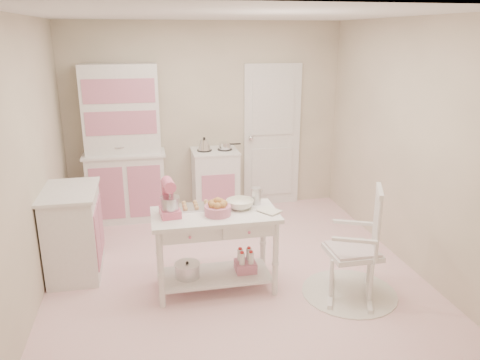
% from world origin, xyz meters
% --- Properties ---
extents(room_shell, '(3.84, 3.84, 2.62)m').
position_xyz_m(room_shell, '(0.00, 0.00, 1.65)').
color(room_shell, pink).
rests_on(room_shell, ground).
extents(door, '(0.82, 0.05, 2.04)m').
position_xyz_m(door, '(0.95, 1.87, 1.02)').
color(door, white).
rests_on(door, ground).
extents(hutch, '(1.06, 0.50, 2.08)m').
position_xyz_m(hutch, '(-1.13, 1.66, 1.04)').
color(hutch, white).
rests_on(hutch, ground).
extents(stove, '(0.62, 0.57, 0.92)m').
position_xyz_m(stove, '(0.07, 1.61, 0.46)').
color(stove, white).
rests_on(stove, ground).
extents(base_cabinet, '(0.54, 0.84, 0.92)m').
position_xyz_m(base_cabinet, '(-1.63, 0.23, 0.46)').
color(base_cabinet, white).
rests_on(base_cabinet, ground).
extents(lace_rug, '(0.92, 0.92, 0.01)m').
position_xyz_m(lace_rug, '(1.03, -0.77, 0.01)').
color(lace_rug, white).
rests_on(lace_rug, ground).
extents(rocking_chair, '(0.73, 0.85, 1.10)m').
position_xyz_m(rocking_chair, '(1.03, -0.77, 0.55)').
color(rocking_chair, white).
rests_on(rocking_chair, ground).
extents(work_table, '(1.20, 0.60, 0.80)m').
position_xyz_m(work_table, '(-0.23, -0.40, 0.40)').
color(work_table, white).
rests_on(work_table, ground).
extents(stand_mixer, '(0.23, 0.30, 0.34)m').
position_xyz_m(stand_mixer, '(-0.65, -0.38, 0.97)').
color(stand_mixer, '#E76187').
rests_on(stand_mixer, work_table).
extents(cookie_tray, '(0.34, 0.24, 0.02)m').
position_xyz_m(cookie_tray, '(-0.38, -0.22, 0.81)').
color(cookie_tray, silver).
rests_on(cookie_tray, work_table).
extents(bread_basket, '(0.25, 0.25, 0.09)m').
position_xyz_m(bread_basket, '(-0.21, -0.45, 0.85)').
color(bread_basket, '#CD7693').
rests_on(bread_basket, work_table).
extents(mixing_bowl, '(0.27, 0.27, 0.08)m').
position_xyz_m(mixing_bowl, '(0.03, -0.32, 0.84)').
color(mixing_bowl, white).
rests_on(mixing_bowl, work_table).
extents(metal_pitcher, '(0.10, 0.10, 0.17)m').
position_xyz_m(metal_pitcher, '(0.21, -0.24, 0.89)').
color(metal_pitcher, silver).
rests_on(metal_pitcher, work_table).
extents(recipe_book, '(0.24, 0.26, 0.02)m').
position_xyz_m(recipe_book, '(0.22, -0.52, 0.81)').
color(recipe_book, white).
rests_on(recipe_book, work_table).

